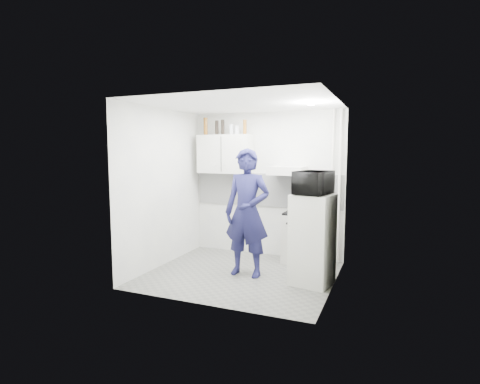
% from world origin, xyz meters
% --- Properties ---
extents(floor, '(2.80, 2.80, 0.00)m').
position_xyz_m(floor, '(0.00, 0.00, 0.00)').
color(floor, '#64635C').
rests_on(floor, ground).
extents(ceiling, '(2.80, 2.80, 0.00)m').
position_xyz_m(ceiling, '(0.00, 0.00, 2.60)').
color(ceiling, white).
rests_on(ceiling, wall_back).
extents(wall_back, '(2.80, 0.00, 2.80)m').
position_xyz_m(wall_back, '(0.00, 1.25, 1.30)').
color(wall_back, silver).
rests_on(wall_back, floor).
extents(wall_left, '(0.00, 2.60, 2.60)m').
position_xyz_m(wall_left, '(-1.40, 0.00, 1.30)').
color(wall_left, silver).
rests_on(wall_left, floor).
extents(wall_right, '(0.00, 2.60, 2.60)m').
position_xyz_m(wall_right, '(1.40, 0.00, 1.30)').
color(wall_right, silver).
rests_on(wall_right, floor).
extents(person, '(0.72, 0.48, 1.95)m').
position_xyz_m(person, '(0.10, 0.02, 0.97)').
color(person, '#181841').
rests_on(person, floor).
extents(stove, '(0.52, 0.52, 0.84)m').
position_xyz_m(stove, '(0.68, 1.00, 0.42)').
color(stove, beige).
rests_on(stove, floor).
extents(fridge, '(0.62, 0.62, 1.29)m').
position_xyz_m(fridge, '(1.10, 0.01, 0.65)').
color(fridge, silver).
rests_on(fridge, floor).
extents(stove_top, '(0.50, 0.50, 0.03)m').
position_xyz_m(stove_top, '(0.68, 1.00, 0.85)').
color(stove_top, black).
rests_on(stove_top, stove).
extents(saucepan, '(0.16, 0.16, 0.09)m').
position_xyz_m(saucepan, '(0.61, 1.00, 0.91)').
color(saucepan, silver).
rests_on(saucepan, stove_top).
extents(microwave, '(0.67, 0.51, 0.33)m').
position_xyz_m(microwave, '(1.10, 0.01, 1.46)').
color(microwave, black).
rests_on(microwave, fridge).
extents(bottle_a, '(0.08, 0.08, 0.32)m').
position_xyz_m(bottle_a, '(-1.15, 1.07, 2.36)').
color(bottle_a, brown).
rests_on(bottle_a, upper_cabinet).
extents(bottle_c, '(0.06, 0.06, 0.26)m').
position_xyz_m(bottle_c, '(-0.92, 1.07, 2.33)').
color(bottle_c, black).
rests_on(bottle_c, upper_cabinet).
extents(bottle_d, '(0.06, 0.06, 0.27)m').
position_xyz_m(bottle_d, '(-0.80, 1.07, 2.34)').
color(bottle_d, black).
rests_on(bottle_d, upper_cabinet).
extents(canister_a, '(0.07, 0.07, 0.18)m').
position_xyz_m(canister_a, '(-0.62, 1.07, 2.29)').
color(canister_a, '#B2B7BC').
rests_on(canister_a, upper_cabinet).
extents(canister_b, '(0.08, 0.08, 0.16)m').
position_xyz_m(canister_b, '(-0.51, 1.07, 2.28)').
color(canister_b, '#B2B7BC').
rests_on(canister_b, upper_cabinet).
extents(bottle_e, '(0.07, 0.07, 0.26)m').
position_xyz_m(bottle_e, '(-0.36, 1.07, 2.33)').
color(bottle_e, brown).
rests_on(bottle_e, upper_cabinet).
extents(upper_cabinet, '(1.00, 0.35, 0.70)m').
position_xyz_m(upper_cabinet, '(-0.75, 1.07, 1.85)').
color(upper_cabinet, silver).
rests_on(upper_cabinet, wall_back).
extents(range_hood, '(0.60, 0.50, 0.14)m').
position_xyz_m(range_hood, '(0.45, 1.00, 1.57)').
color(range_hood, beige).
rests_on(range_hood, wall_back).
extents(backsplash, '(2.74, 0.03, 0.60)m').
position_xyz_m(backsplash, '(0.00, 1.24, 1.20)').
color(backsplash, white).
rests_on(backsplash, wall_back).
extents(pipe_a, '(0.05, 0.05, 2.60)m').
position_xyz_m(pipe_a, '(1.30, 1.17, 1.30)').
color(pipe_a, beige).
rests_on(pipe_a, floor).
extents(pipe_b, '(0.04, 0.04, 2.60)m').
position_xyz_m(pipe_b, '(1.18, 1.17, 1.30)').
color(pipe_b, beige).
rests_on(pipe_b, floor).
extents(ceiling_spot_fixture, '(0.10, 0.10, 0.02)m').
position_xyz_m(ceiling_spot_fixture, '(1.00, 0.20, 2.57)').
color(ceiling_spot_fixture, white).
rests_on(ceiling_spot_fixture, ceiling).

